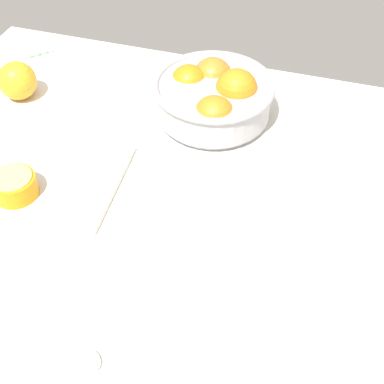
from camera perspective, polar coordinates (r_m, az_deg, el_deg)
name	(u,v)px	position (r cm, az deg, el deg)	size (l,w,h in cm)	color
ground_plane	(181,222)	(82.92, -1.21, -3.26)	(111.89, 88.91, 3.00)	silver
fruit_bowl	(214,96)	(97.19, 2.36, 10.35)	(22.17, 22.17, 10.41)	#99999E
juice_pitcher	(334,377)	(61.23, 15.16, -18.89)	(14.63, 19.00, 20.41)	white
cutting_board	(42,174)	(90.71, -15.96, 1.89)	(26.11, 19.98, 1.35)	beige
orange_half_0	(14,186)	(86.35, -18.76, 0.67)	(7.02, 7.02, 3.76)	orange
loose_orange_0	(17,81)	(108.29, -18.47, 11.41)	(7.38, 7.38, 7.38)	orange
spoon	(80,336)	(70.86, -12.11, -15.11)	(12.82, 12.01, 1.00)	silver
herb_sprig_0	(40,54)	(122.20, -16.20, 14.24)	(5.02, 5.08, 0.83)	#3F9145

